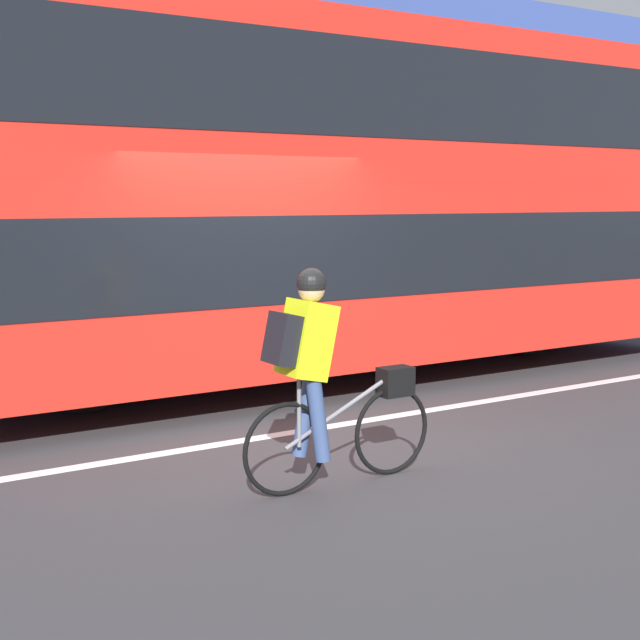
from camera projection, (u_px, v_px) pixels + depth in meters
name	position (u px, v px, depth m)	size (l,w,h in m)	color
ground_plane	(296.00, 439.00, 7.82)	(80.00, 80.00, 0.00)	#38383A
road_center_line	(284.00, 434.00, 7.99)	(50.00, 0.14, 0.01)	silver
sidewalk_curb	(91.00, 344.00, 12.56)	(60.00, 2.57, 0.13)	gray
building_facade	(54.00, 136.00, 13.36)	(60.00, 0.30, 6.06)	#33478C
bus	(339.00, 189.00, 10.22)	(9.89, 2.53, 3.96)	black
cyclist_on_bike	(321.00, 371.00, 6.38)	(1.62, 0.32, 1.62)	black
trash_bin	(156.00, 305.00, 12.88)	(0.57, 0.57, 0.87)	#194C23
street_sign_post	(134.00, 237.00, 12.58)	(0.36, 0.09, 2.56)	#59595B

